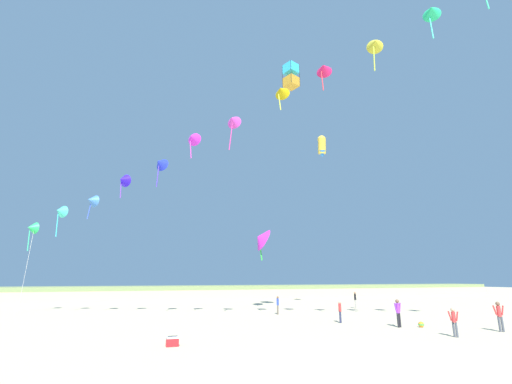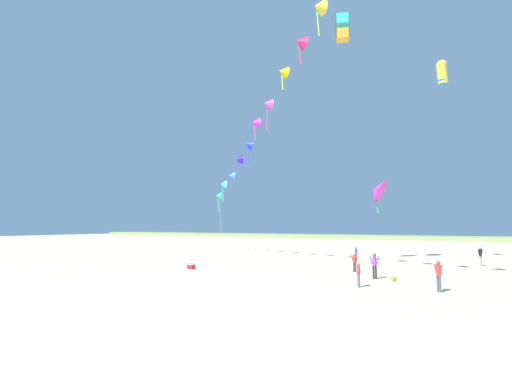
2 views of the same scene
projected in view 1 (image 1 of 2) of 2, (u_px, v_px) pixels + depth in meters
name	position (u px, v px, depth m)	size (l,w,h in m)	color
ground_plane	(415.00, 370.00, 11.97)	(240.00, 240.00, 0.00)	beige
dune_ridge	(192.00, 292.00, 54.32)	(120.00, 8.55, 1.97)	#BFAE8B
person_near_left	(454.00, 320.00, 18.75)	(0.33, 0.50, 1.54)	#474C56
person_near_right	(355.00, 299.00, 36.68)	(0.43, 0.53, 1.72)	gray
person_mid_center	(499.00, 314.00, 20.67)	(0.51, 0.46, 1.73)	#474C56
person_far_left	(398.00, 311.00, 22.57)	(0.62, 0.24, 1.75)	black
person_far_right	(340.00, 310.00, 24.75)	(0.45, 0.42, 1.55)	#282D4C
person_far_center	(278.00, 304.00, 30.51)	(0.21, 0.55, 1.56)	#726656
kite_banner_string	(234.00, 119.00, 26.15)	(32.13, 30.57, 22.76)	#27D562
large_kite_low_lead	(261.00, 238.00, 37.91)	(2.05, 2.69, 3.77)	#E62AC8
large_kite_mid_trail	(322.00, 145.00, 40.99)	(1.29, 1.50, 2.74)	yellow
large_kite_high_solo	(291.00, 76.00, 32.45)	(1.51, 1.51, 2.32)	#C08A23
beach_cooler	(172.00, 342.00, 16.13)	(0.58, 0.41, 0.46)	red
beach_ball	(421.00, 324.00, 22.36)	(0.36, 0.36, 0.36)	orange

